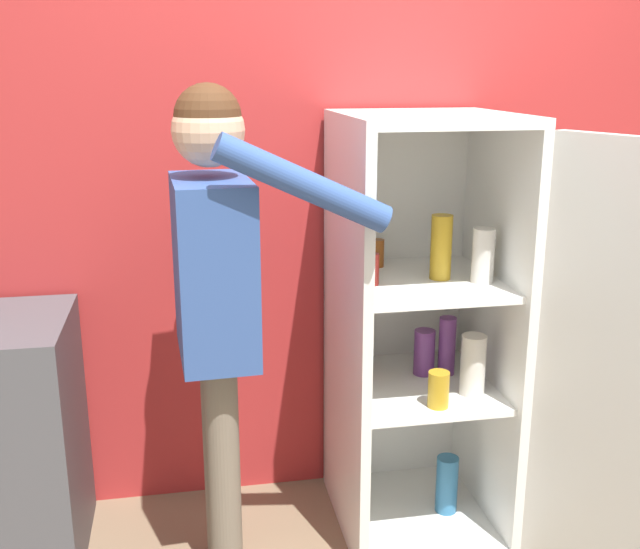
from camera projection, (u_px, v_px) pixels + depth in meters
wall_back at (340, 182)px, 2.92m from camera, size 7.00×0.06×2.55m
refrigerator at (452, 337)px, 2.68m from camera, size 0.87×1.20×1.56m
person at (217, 278)px, 2.37m from camera, size 0.65×0.55×1.66m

